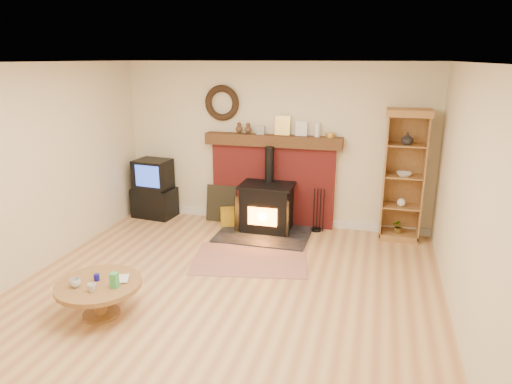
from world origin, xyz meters
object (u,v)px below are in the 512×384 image
(curio_cabinet, at_px, (403,176))
(wood_stove, at_px, (266,209))
(coffee_table, at_px, (99,289))
(tv_unit, at_px, (154,190))

(curio_cabinet, bearing_deg, wood_stove, -172.10)
(coffee_table, bearing_deg, wood_stove, 68.90)
(curio_cabinet, distance_m, coffee_table, 4.47)
(wood_stove, distance_m, curio_cabinet, 2.12)
(tv_unit, bearing_deg, wood_stove, -5.40)
(wood_stove, distance_m, coffee_table, 3.06)
(tv_unit, xyz_separation_m, coffee_table, (0.93, -3.05, -0.17))
(tv_unit, distance_m, curio_cabinet, 4.08)
(tv_unit, relative_size, curio_cabinet, 0.51)
(wood_stove, height_order, tv_unit, wood_stove)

